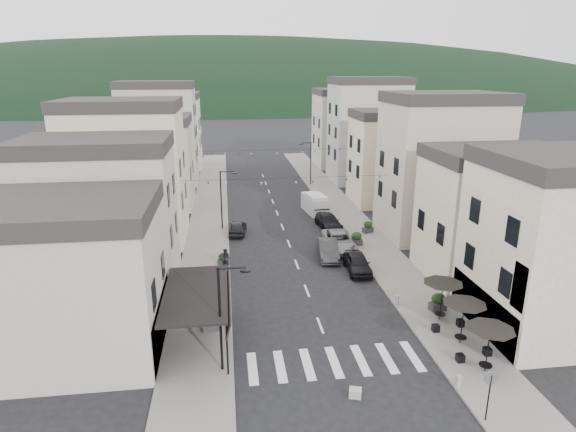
% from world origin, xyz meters
% --- Properties ---
extents(ground, '(700.00, 700.00, 0.00)m').
position_xyz_m(ground, '(0.00, 0.00, 0.00)').
color(ground, black).
rests_on(ground, ground).
extents(sidewalk_left, '(4.00, 76.00, 0.12)m').
position_xyz_m(sidewalk_left, '(-7.50, 32.00, 0.06)').
color(sidewalk_left, slate).
rests_on(sidewalk_left, ground).
extents(sidewalk_right, '(4.00, 76.00, 0.12)m').
position_xyz_m(sidewalk_right, '(7.50, 32.00, 0.06)').
color(sidewalk_right, slate).
rests_on(sidewalk_right, ground).
extents(hill_backdrop, '(640.00, 360.00, 70.00)m').
position_xyz_m(hill_backdrop, '(0.00, 300.00, 0.00)').
color(hill_backdrop, black).
rests_on(hill_backdrop, ground).
extents(boutique_building, '(12.00, 8.00, 8.00)m').
position_xyz_m(boutique_building, '(-15.50, 5.00, 4.00)').
color(boutique_building, '#AAA69C').
rests_on(boutique_building, ground).
extents(bistro_building, '(10.00, 8.00, 10.00)m').
position_xyz_m(bistro_building, '(14.50, 4.00, 5.00)').
color(bistro_building, '#BFB198').
rests_on(bistro_building, ground).
extents(boutique_awning, '(3.77, 7.50, 3.28)m').
position_xyz_m(boutique_awning, '(-7.25, 5.00, 3.11)').
color(boutique_awning, black).
rests_on(boutique_awning, ground).
extents(buildings_row_left, '(10.20, 54.16, 14.00)m').
position_xyz_m(buildings_row_left, '(-14.50, 37.75, 6.12)').
color(buildings_row_left, '#AAA69C').
rests_on(buildings_row_left, ground).
extents(buildings_row_right, '(10.20, 54.16, 14.50)m').
position_xyz_m(buildings_row_right, '(14.50, 36.59, 6.32)').
color(buildings_row_right, '#BFB198').
rests_on(buildings_row_right, ground).
extents(cafe_terrace, '(2.50, 8.10, 2.53)m').
position_xyz_m(cafe_terrace, '(7.70, 2.80, 2.36)').
color(cafe_terrace, black).
rests_on(cafe_terrace, ground).
extents(streetlamp_left_near, '(1.70, 0.56, 6.00)m').
position_xyz_m(streetlamp_left_near, '(-5.82, 2.00, 3.70)').
color(streetlamp_left_near, black).
rests_on(streetlamp_left_near, ground).
extents(streetlamp_left_far, '(1.70, 0.56, 6.00)m').
position_xyz_m(streetlamp_left_far, '(-5.82, 26.00, 3.70)').
color(streetlamp_left_far, black).
rests_on(streetlamp_left_far, ground).
extents(streetlamp_right_far, '(1.70, 0.56, 6.00)m').
position_xyz_m(streetlamp_right_far, '(5.82, 44.00, 3.70)').
color(streetlamp_right_far, black).
rests_on(streetlamp_right_far, ground).
extents(traffic_sign, '(0.70, 0.07, 2.70)m').
position_xyz_m(traffic_sign, '(5.80, -3.50, 1.93)').
color(traffic_sign, black).
rests_on(traffic_sign, ground).
extents(bollards, '(11.66, 10.26, 0.60)m').
position_xyz_m(bollards, '(0.00, 5.50, 0.42)').
color(bollards, gray).
rests_on(bollards, ground).
extents(bunting_near, '(19.00, 0.28, 0.62)m').
position_xyz_m(bunting_near, '(0.00, 22.00, 5.65)').
color(bunting_near, black).
rests_on(bunting_near, ground).
extents(bunting_far, '(19.00, 0.28, 0.62)m').
position_xyz_m(bunting_far, '(0.00, 38.00, 5.65)').
color(bunting_far, black).
rests_on(bunting_far, ground).
extents(parked_car_a, '(1.95, 4.42, 1.48)m').
position_xyz_m(parked_car_a, '(4.57, 13.95, 0.74)').
color(parked_car_a, black).
rests_on(parked_car_a, ground).
extents(parked_car_b, '(2.08, 4.70, 1.50)m').
position_xyz_m(parked_car_b, '(2.87, 17.13, 0.75)').
color(parked_car_b, '#2D2E30').
rests_on(parked_car_b, ground).
extents(parked_car_c, '(2.76, 5.62, 1.54)m').
position_xyz_m(parked_car_c, '(4.24, 19.05, 0.77)').
color(parked_car_c, gray).
rests_on(parked_car_c, ground).
extents(parked_car_d, '(2.39, 4.96, 1.39)m').
position_xyz_m(parked_car_d, '(4.60, 25.03, 0.70)').
color(parked_car_d, black).
rests_on(parked_car_d, ground).
extents(parked_car_e, '(2.04, 4.10, 1.34)m').
position_xyz_m(parked_car_e, '(-4.60, 24.41, 0.67)').
color(parked_car_e, black).
rests_on(parked_car_e, ground).
extents(delivery_van, '(2.40, 4.72, 2.16)m').
position_xyz_m(delivery_van, '(4.21, 30.74, 1.06)').
color(delivery_van, silver).
rests_on(delivery_van, ground).
extents(pedestrian_a, '(0.76, 0.57, 1.86)m').
position_xyz_m(pedestrian_a, '(-7.69, 9.33, 1.05)').
color(pedestrian_a, black).
rests_on(pedestrian_a, sidewalk_left).
extents(pedestrian_b, '(1.00, 0.94, 1.63)m').
position_xyz_m(pedestrian_b, '(-5.80, 15.75, 0.93)').
color(pedestrian_b, black).
rests_on(pedestrian_b, sidewalk_left).
extents(concrete_block_b, '(0.71, 0.61, 0.45)m').
position_xyz_m(concrete_block_b, '(0.37, -1.00, 0.23)').
color(concrete_block_b, '#A3A09A').
rests_on(concrete_block_b, ground).
extents(planter_la, '(1.15, 0.71, 1.22)m').
position_xyz_m(planter_la, '(-6.75, 6.17, 0.71)').
color(planter_la, '#323235').
rests_on(planter_la, sidewalk_left).
extents(planter_lb, '(0.98, 0.64, 1.03)m').
position_xyz_m(planter_lb, '(-6.00, 16.44, 0.62)').
color(planter_lb, '#29292B').
rests_on(planter_lb, sidewalk_left).
extents(planter_ra, '(1.15, 0.77, 1.19)m').
position_xyz_m(planter_ra, '(8.08, 6.81, 0.70)').
color(planter_ra, '#2E2E31').
rests_on(planter_ra, sidewalk_right).
extents(planter_rb, '(1.18, 0.73, 1.25)m').
position_xyz_m(planter_rb, '(6.00, 19.53, 0.73)').
color(planter_rb, '#2F2F32').
rests_on(planter_rb, sidewalk_right).
extents(planter_rc, '(1.18, 0.94, 1.16)m').
position_xyz_m(planter_rc, '(8.06, 22.84, 0.68)').
color(planter_rc, '#303033').
rests_on(planter_rc, sidewalk_right).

